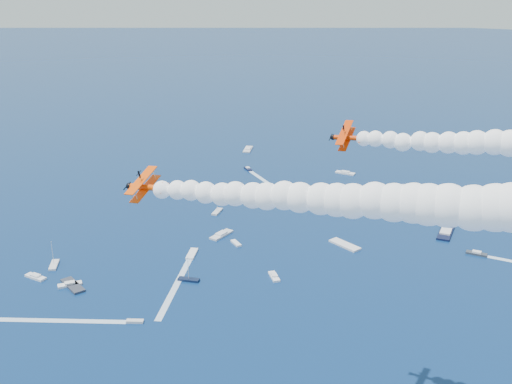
% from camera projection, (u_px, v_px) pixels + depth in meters
% --- Properties ---
extents(biplane_lead, '(7.58, 9.22, 7.94)m').
position_uv_depth(biplane_lead, '(348.00, 138.00, 119.16)').
color(biplane_lead, '#E73704').
extents(biplane_trail, '(8.28, 9.84, 7.59)m').
position_uv_depth(biplane_trail, '(146.00, 187.00, 99.73)').
color(biplane_trail, '#FF4C05').
extents(smoke_trail_trail, '(70.20, 17.48, 12.53)m').
position_uv_depth(smoke_trail_trail, '(354.00, 200.00, 86.65)').
color(smoke_trail_trail, white).
extents(spectator_boats, '(220.19, 182.14, 0.70)m').
position_uv_depth(spectator_boats, '(357.00, 241.00, 218.01)').
color(spectator_boats, silver).
rests_on(spectator_boats, ground).
extents(boat_wakes, '(155.78, 151.17, 0.04)m').
position_uv_depth(boat_wakes, '(271.00, 255.00, 207.84)').
color(boat_wakes, white).
rests_on(boat_wakes, ground).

